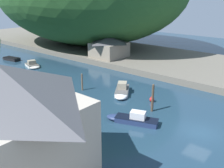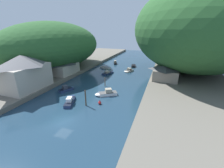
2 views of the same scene
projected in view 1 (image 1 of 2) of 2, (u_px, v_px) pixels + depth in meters
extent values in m
plane|color=#1E384C|center=(35.00, 76.00, 44.33)|extent=(130.00, 130.00, 0.00)
cube|color=#666056|center=(116.00, 52.00, 60.75)|extent=(22.00, 120.00, 1.10)
cube|color=#B2A899|center=(7.00, 137.00, 17.58)|extent=(8.11, 10.61, 5.89)
cube|color=gray|center=(109.00, 50.00, 53.04)|extent=(6.77, 6.10, 3.05)
pyramid|color=#4C4C51|center=(109.00, 39.00, 52.31)|extent=(7.31, 6.59, 1.36)
cube|color=navy|center=(70.00, 122.00, 27.54)|extent=(2.62, 3.61, 0.64)
ellipsoid|color=navy|center=(65.00, 116.00, 28.94)|extent=(1.91, 2.06, 0.64)
cube|color=black|center=(70.00, 119.00, 27.43)|extent=(2.67, 3.68, 0.03)
cube|color=#333842|center=(70.00, 116.00, 27.19)|extent=(1.38, 1.46, 0.97)
cube|color=navy|center=(19.00, 79.00, 41.90)|extent=(3.20, 4.49, 0.51)
ellipsoid|color=navy|center=(18.00, 76.00, 43.61)|extent=(2.35, 2.55, 0.51)
cube|color=black|center=(19.00, 78.00, 41.81)|extent=(3.27, 4.58, 0.03)
cube|color=#9E937F|center=(19.00, 76.00, 41.59)|extent=(1.70, 1.81, 0.68)
cube|color=white|center=(122.00, 91.00, 36.48)|extent=(4.52, 3.79, 0.67)
ellipsoid|color=white|center=(121.00, 96.00, 34.50)|extent=(2.69, 2.57, 0.67)
cube|color=#525252|center=(122.00, 89.00, 36.36)|extent=(4.61, 3.87, 0.03)
cube|color=#9E937F|center=(122.00, 85.00, 36.33)|extent=(1.92, 1.85, 0.96)
cube|color=silver|center=(32.00, 65.00, 50.28)|extent=(2.98, 3.85, 0.48)
ellipsoid|color=silver|center=(34.00, 67.00, 48.92)|extent=(2.37, 2.21, 0.48)
cube|color=#504E4A|center=(32.00, 64.00, 50.19)|extent=(3.04, 3.93, 0.03)
cube|color=#9E937F|center=(32.00, 62.00, 50.15)|extent=(1.73, 1.57, 0.78)
cube|color=navy|center=(136.00, 121.00, 27.85)|extent=(3.03, 4.90, 0.60)
ellipsoid|color=navy|center=(117.00, 118.00, 28.58)|extent=(2.13, 2.69, 0.60)
cube|color=black|center=(137.00, 118.00, 27.74)|extent=(3.09, 5.00, 0.03)
cube|color=silver|center=(138.00, 115.00, 27.56)|extent=(1.54, 1.90, 0.84)
cube|color=black|center=(12.00, 59.00, 55.07)|extent=(2.22, 4.00, 0.64)
ellipsoid|color=black|center=(6.00, 58.00, 55.98)|extent=(1.83, 2.12, 0.64)
cube|color=black|center=(12.00, 57.00, 54.96)|extent=(2.26, 4.08, 0.03)
cylinder|color=#4C3D2D|center=(153.00, 99.00, 30.31)|extent=(0.29, 0.29, 3.35)
sphere|color=#4C3D2D|center=(153.00, 85.00, 29.73)|extent=(0.26, 0.26, 0.26)
cylinder|color=brown|center=(82.00, 82.00, 37.31)|extent=(0.25, 0.25, 2.46)
sphere|color=brown|center=(82.00, 74.00, 36.88)|extent=(0.22, 0.22, 0.22)
sphere|color=red|center=(152.00, 100.00, 33.47)|extent=(0.66, 0.66, 0.66)
cone|color=red|center=(152.00, 96.00, 33.31)|extent=(0.33, 0.33, 0.33)
cylinder|color=#282D3D|center=(61.00, 160.00, 19.21)|extent=(0.13, 0.13, 0.85)
cylinder|color=#282D3D|center=(60.00, 159.00, 19.36)|extent=(0.13, 0.13, 0.85)
cube|color=#B2231E|center=(60.00, 151.00, 19.04)|extent=(0.33, 0.43, 0.62)
sphere|color=beige|center=(59.00, 147.00, 18.90)|extent=(0.22, 0.22, 0.22)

